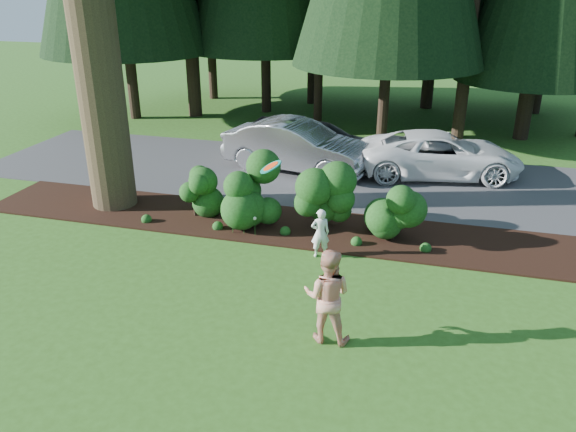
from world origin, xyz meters
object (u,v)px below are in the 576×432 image
at_px(car_silver_wagon, 297,146).
at_px(child, 320,233).
at_px(car_dark_suv, 320,143).
at_px(frisbee, 271,167).
at_px(car_white_suv, 440,154).
at_px(adult, 327,296).

height_order(car_silver_wagon, child, car_silver_wagon).
distance_m(car_silver_wagon, child, 6.41).
xyz_separation_m(car_dark_suv, child, (1.52, -7.02, -0.13)).
distance_m(car_dark_suv, frisbee, 7.27).
bearing_deg(car_white_suv, frisbee, 140.01).
bearing_deg(car_silver_wagon, adult, -151.10).
distance_m(car_dark_suv, adult, 10.47).
bearing_deg(car_white_suv, car_silver_wagon, 86.60).
xyz_separation_m(car_silver_wagon, child, (2.11, -6.04, -0.26)).
bearing_deg(frisbee, car_dark_suv, 92.92).
xyz_separation_m(car_white_suv, child, (-2.56, -6.68, -0.15)).
bearing_deg(car_white_suv, child, 147.78).
height_order(car_silver_wagon, car_dark_suv, car_silver_wagon).
height_order(car_white_suv, car_dark_suv, car_white_suv).
distance_m(car_silver_wagon, car_white_suv, 4.72).
xyz_separation_m(car_dark_suv, frisbee, (0.36, -7.12, 1.43)).
height_order(car_silver_wagon, frisbee, frisbee).
relative_size(child, frisbee, 2.24).
xyz_separation_m(car_silver_wagon, frisbee, (0.95, -6.14, 1.30)).
xyz_separation_m(child, adult, (0.81, -3.19, 0.30)).
bearing_deg(car_dark_suv, car_silver_wagon, 149.27).
bearing_deg(car_white_suv, adult, 158.73).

